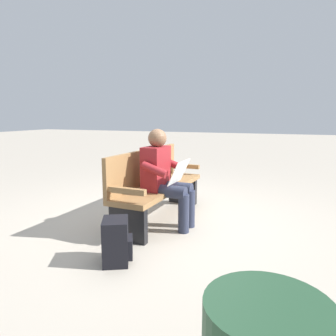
% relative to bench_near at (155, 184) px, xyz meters
% --- Properties ---
extents(ground_plane, '(40.00, 40.00, 0.00)m').
position_rel_bench_near_xyz_m(ground_plane, '(0.00, 0.07, -0.46)').
color(ground_plane, '#A89E8E').
extents(bench_near, '(1.82, 0.57, 0.90)m').
position_rel_bench_near_xyz_m(bench_near, '(0.00, 0.00, 0.00)').
color(bench_near, olive).
rests_on(bench_near, ground).
extents(person_seated, '(0.59, 0.59, 1.18)m').
position_rel_bench_near_xyz_m(person_seated, '(0.23, 0.22, 0.17)').
color(person_seated, maroon).
rests_on(person_seated, ground).
extents(backpack, '(0.36, 0.35, 0.41)m').
position_rel_bench_near_xyz_m(backpack, '(1.27, 0.16, -0.26)').
color(backpack, black).
rests_on(backpack, ground).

